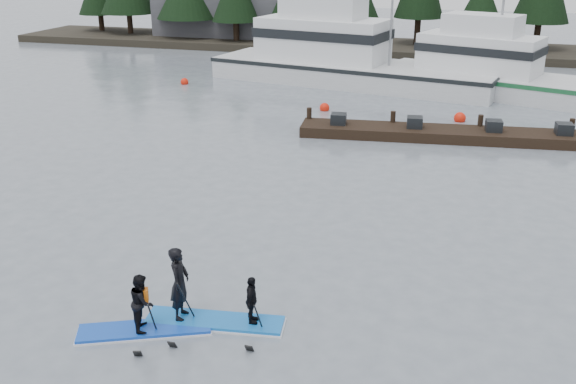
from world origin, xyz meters
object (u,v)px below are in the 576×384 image
(fishing_boat_large, at_px, (345,70))
(floating_dock, at_px, (459,135))
(paddleboard_solo, at_px, (143,311))
(fishing_boat_medium, at_px, (499,84))
(paddleboard_duo, at_px, (206,298))

(fishing_boat_large, relative_size, floating_dock, 1.30)
(fishing_boat_large, bearing_deg, paddleboard_solo, -76.11)
(fishing_boat_medium, relative_size, paddleboard_solo, 5.17)
(floating_dock, bearing_deg, paddleboard_duo, -112.73)
(fishing_boat_large, height_order, fishing_boat_medium, fishing_boat_large)
(fishing_boat_medium, bearing_deg, paddleboard_duo, -85.65)
(floating_dock, distance_m, paddleboard_duo, 17.99)
(fishing_boat_medium, distance_m, paddleboard_solo, 29.51)
(fishing_boat_medium, xyz_separation_m, paddleboard_duo, (-6.90, -27.60, 0.03))
(fishing_boat_medium, distance_m, floating_dock, 10.51)
(fishing_boat_medium, height_order, paddleboard_solo, fishing_boat_medium)
(fishing_boat_medium, bearing_deg, paddleboard_solo, -87.60)
(fishing_boat_medium, height_order, paddleboard_duo, fishing_boat_medium)
(fishing_boat_large, bearing_deg, floating_dock, -44.65)
(paddleboard_solo, bearing_deg, fishing_boat_large, 68.18)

